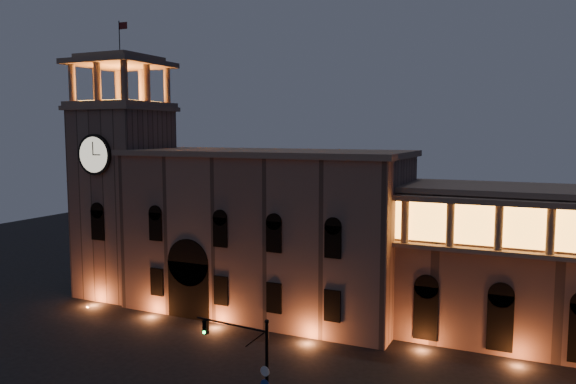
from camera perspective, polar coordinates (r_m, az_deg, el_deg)
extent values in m
cube|color=#7A5D50|center=(61.21, -2.31, -4.26)|extent=(30.00, 12.00, 17.00)
cube|color=#88705E|center=(60.25, -2.34, 4.00)|extent=(30.80, 12.80, 0.60)
cube|color=black|center=(60.92, -9.74, -9.71)|extent=(5.00, 1.40, 6.00)
cylinder|color=black|center=(60.17, -9.80, -6.96)|extent=(5.00, 1.40, 5.00)
cube|color=#FF9B32|center=(60.81, -9.85, -9.94)|extent=(4.20, 0.20, 5.00)
cube|color=#7A5D50|center=(70.31, -16.27, -1.09)|extent=(9.00, 9.00, 22.00)
cube|color=#88705E|center=(69.85, -16.55, 8.10)|extent=(9.80, 9.80, 0.50)
cylinder|color=black|center=(66.38, -19.07, 3.60)|extent=(4.60, 0.35, 4.60)
cylinder|color=beige|center=(66.28, -19.15, 3.60)|extent=(4.00, 0.12, 4.00)
cube|color=#88705E|center=(69.87, -16.56, 8.51)|extent=(9.40, 9.40, 0.50)
cube|color=#FF9B32|center=(69.88, -16.57, 8.76)|extent=(6.80, 6.80, 0.15)
cylinder|color=#88705E|center=(69.85, -21.09, 10.29)|extent=(0.76, 0.76, 4.20)
cylinder|color=#88705E|center=(67.20, -18.79, 10.56)|extent=(0.76, 0.76, 4.20)
cylinder|color=#88705E|center=(64.67, -16.29, 10.82)|extent=(0.76, 0.76, 4.20)
cylinder|color=#88705E|center=(75.36, -16.90, 10.10)|extent=(0.76, 0.76, 4.20)
cylinder|color=#88705E|center=(72.92, -14.62, 10.31)|extent=(0.76, 0.76, 4.20)
cylinder|color=#88705E|center=(70.59, -12.19, 10.51)|extent=(0.76, 0.76, 4.20)
cylinder|color=#88705E|center=(72.56, -18.91, 10.20)|extent=(0.76, 0.76, 4.20)
cylinder|color=#88705E|center=(67.59, -14.15, 10.67)|extent=(0.76, 0.76, 4.20)
cube|color=#88705E|center=(70.25, -16.68, 12.39)|extent=(9.80, 9.80, 0.60)
cube|color=#88705E|center=(70.32, -16.69, 12.87)|extent=(7.50, 7.50, 0.60)
cylinder|color=black|center=(70.64, -16.75, 14.72)|extent=(0.10, 0.10, 4.00)
plane|color=#521718|center=(70.48, -16.41, 15.91)|extent=(1.20, 0.00, 1.20)
cylinder|color=#88705E|center=(52.04, 11.80, -2.88)|extent=(0.70, 0.70, 4.00)
cylinder|color=#88705E|center=(51.32, 16.16, -3.12)|extent=(0.70, 0.70, 4.00)
cylinder|color=#88705E|center=(50.91, 20.63, -3.34)|extent=(0.70, 0.70, 4.00)
cylinder|color=#88705E|center=(50.81, 25.13, -3.55)|extent=(0.70, 0.70, 4.00)
cylinder|color=black|center=(37.32, -2.15, -18.75)|extent=(0.22, 0.22, 7.66)
sphere|color=black|center=(35.84, -2.17, -13.03)|extent=(0.31, 0.31, 0.31)
cylinder|color=black|center=(37.50, -5.81, -13.24)|extent=(5.46, 0.63, 0.13)
cube|color=black|center=(38.86, -8.37, -13.42)|extent=(0.35, 0.33, 0.93)
cylinder|color=#0CE53F|center=(38.84, -8.52, -13.92)|extent=(0.20, 0.10, 0.20)
cylinder|color=silver|center=(36.91, -2.36, -17.74)|extent=(0.66, 0.10, 0.66)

